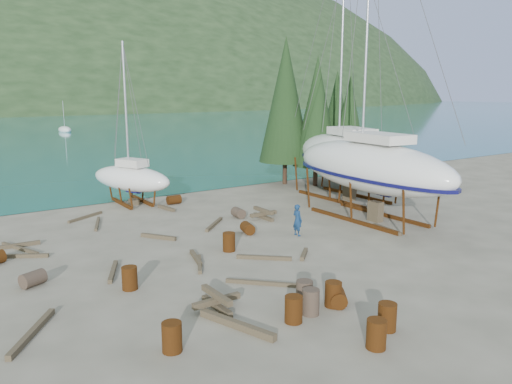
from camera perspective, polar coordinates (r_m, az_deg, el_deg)
ground at (r=23.04m, az=2.84°, el=-7.06°), size 600.00×600.00×0.00m
far_house_right at (r=211.89m, az=-22.88°, el=9.28°), size 6.60×5.60×5.60m
cypress_near_right at (r=39.10m, az=6.96°, el=9.09°), size 3.60×3.60×10.00m
cypress_mid_right at (r=38.71m, az=10.59°, el=7.67°), size 3.06×3.06×8.50m
cypress_back_left at (r=39.67m, az=3.40°, el=10.44°), size 4.14×4.14×11.50m
cypress_far_right at (r=41.89m, az=9.16°, el=8.38°), size 3.24×3.24×9.00m
moored_boat_mid at (r=100.36m, az=-21.02°, el=6.65°), size 2.00×5.00×6.05m
large_sailboat_near at (r=29.27m, az=12.86°, el=2.93°), size 4.75×12.63×19.45m
large_sailboat_far at (r=34.74m, az=10.10°, el=4.23°), size 6.49×12.39×18.82m
small_sailboat_shore at (r=33.85m, az=-14.09°, el=1.58°), size 4.52×6.79×10.44m
worker at (r=25.71m, az=4.75°, el=-3.20°), size 0.42×0.62×1.65m
drum_0 at (r=14.92m, az=-9.59°, el=-16.03°), size 0.58×0.58×0.88m
drum_3 at (r=15.29m, az=13.59°, el=-15.51°), size 0.58×0.58×0.88m
drum_4 at (r=33.38m, az=-9.36°, el=-0.88°), size 0.88×0.58×0.58m
drum_5 at (r=17.68m, az=5.54°, el=-11.41°), size 0.58×0.58×0.88m
drum_6 at (r=26.12m, az=-0.97°, el=-4.15°), size 0.79×1.00×0.58m
drum_7 at (r=16.41m, az=14.76°, el=-13.62°), size 0.58×0.58×0.88m
drum_8 at (r=19.49m, az=-14.24°, el=-9.52°), size 0.58×0.58×0.88m
drum_10 at (r=17.71m, az=8.82°, el=-11.46°), size 0.58×0.58×0.88m
drum_11 at (r=29.40m, az=-2.03°, el=-2.39°), size 0.65×0.92×0.58m
drum_12 at (r=17.87m, az=9.33°, el=-11.79°), size 0.99×1.05×0.58m
drum_13 at (r=16.44m, az=4.32°, el=-13.22°), size 0.58×0.58×0.88m
drum_14 at (r=23.29m, az=-3.11°, el=-5.72°), size 0.58×0.58×0.88m
drum_15 at (r=21.06m, az=-24.14°, el=-9.03°), size 1.04×0.90×0.58m
drum_16 at (r=17.02m, az=6.27°, el=-12.37°), size 0.58×0.58×0.88m
timber_0 at (r=29.19m, az=-17.69°, el=-3.48°), size 1.08×2.65×0.14m
timber_1 at (r=27.47m, az=14.75°, el=-4.17°), size 0.47×2.07×0.19m
timber_2 at (r=26.48m, az=-26.20°, el=-5.57°), size 2.57×0.32×0.19m
timber_3 at (r=19.43m, az=0.99°, el=-10.37°), size 2.25×2.27×0.15m
timber_4 at (r=22.39m, az=-6.90°, el=-7.45°), size 0.68×1.89×0.17m
timber_5 at (r=22.23m, az=0.92°, el=-7.51°), size 1.94×1.77×0.16m
timber_6 at (r=31.91m, az=-10.21°, el=-1.83°), size 0.47×1.71×0.19m
timber_7 at (r=22.77m, az=5.51°, el=-7.09°), size 1.18×1.12×0.17m
timber_8 at (r=25.75m, az=-11.09°, el=-5.05°), size 1.27×1.77×0.19m
timber_9 at (r=30.96m, az=-18.91°, el=-2.72°), size 2.36×1.47×0.15m
timber_10 at (r=27.78m, az=-4.80°, el=-3.69°), size 2.11×2.01×0.16m
timber_11 at (r=21.60m, az=-6.47°, el=-8.18°), size 1.09×1.95×0.15m
timber_12 at (r=21.40m, az=-16.03°, el=-8.72°), size 1.13×2.23×0.17m
timber_14 at (r=17.15m, az=-24.20°, el=-14.43°), size 1.87×2.63×0.18m
timber_15 at (r=26.01m, az=-25.39°, el=-5.84°), size 1.20×2.70×0.15m
timber_16 at (r=16.17m, az=-2.21°, el=-14.92°), size 1.13×2.87×0.23m
timber_17 at (r=24.76m, az=-25.04°, el=-6.63°), size 1.98×1.28×0.16m
timber_pile_fore at (r=17.41m, az=-4.52°, el=-12.28°), size 1.80×1.80×0.60m
timber_pile_aft at (r=29.12m, az=0.85°, el=-2.50°), size 1.80×1.80×0.60m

